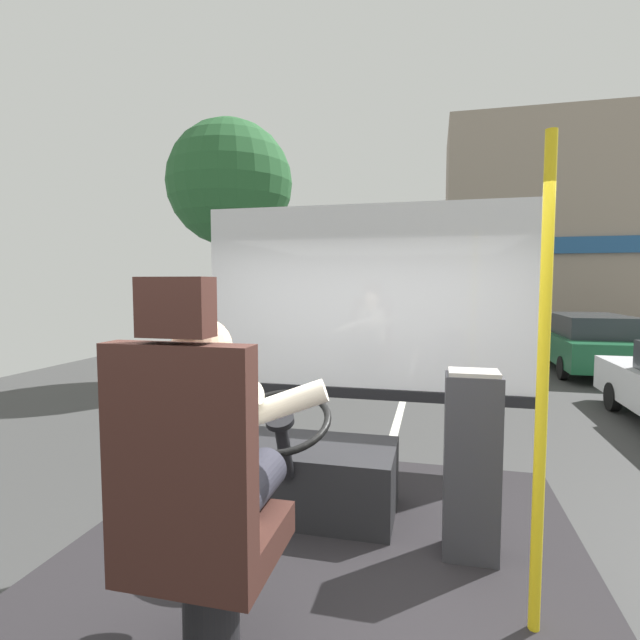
% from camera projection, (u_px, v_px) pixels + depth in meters
% --- Properties ---
extents(ground, '(18.00, 44.00, 0.06)m').
position_uv_depth(ground, '(409.00, 379.00, 10.74)').
color(ground, '#393939').
extents(driver_seat, '(0.48, 0.48, 1.37)m').
position_uv_depth(driver_seat, '(197.00, 512.00, 1.58)').
color(driver_seat, black).
rests_on(driver_seat, bus_floor).
extents(bus_driver, '(0.76, 0.54, 0.73)m').
position_uv_depth(bus_driver, '(211.00, 450.00, 1.67)').
color(bus_driver, '#282833').
rests_on(bus_driver, driver_seat).
extents(steering_console, '(1.10, 0.95, 0.78)m').
position_uv_depth(steering_console, '(301.00, 475.00, 2.83)').
color(steering_console, black).
rests_on(steering_console, bus_floor).
extents(handrail_pole, '(0.04, 0.04, 1.91)m').
position_uv_depth(handrail_pole, '(542.00, 389.00, 1.80)').
color(handrail_pole, yellow).
rests_on(handrail_pole, bus_floor).
extents(fare_box, '(0.26, 0.20, 0.93)m').
position_uv_depth(fare_box, '(471.00, 464.00, 2.35)').
color(fare_box, '#333338').
rests_on(fare_box, bus_floor).
extents(windshield_panel, '(2.50, 0.08, 1.48)m').
position_uv_depth(windshield_panel, '(363.00, 324.00, 3.64)').
color(windshield_panel, silver).
extents(street_tree, '(2.67, 2.67, 5.60)m').
position_uv_depth(street_tree, '(230.00, 185.00, 10.22)').
color(street_tree, '#4C3828').
rests_on(street_tree, ground).
extents(shop_building, '(10.29, 5.13, 8.61)m').
position_uv_depth(shop_building, '(575.00, 230.00, 19.61)').
color(shop_building, gray).
rests_on(shop_building, ground).
extents(parked_car_green, '(1.84, 4.45, 1.38)m').
position_uv_depth(parked_car_green, '(587.00, 342.00, 11.58)').
color(parked_car_green, '#195633').
rests_on(parked_car_green, ground).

